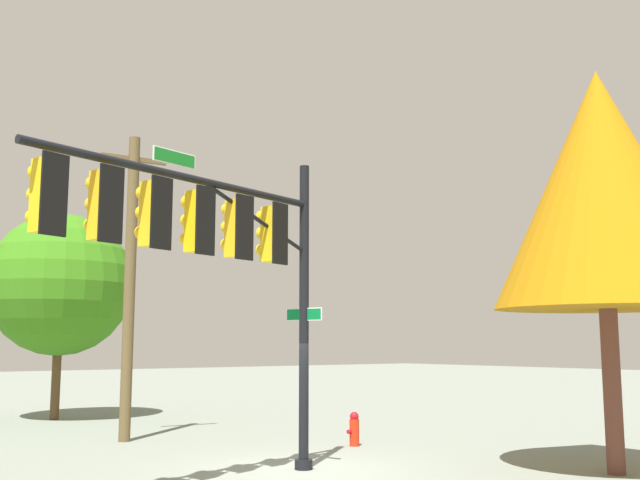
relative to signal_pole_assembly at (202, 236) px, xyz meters
name	(u,v)px	position (x,y,z in m)	size (l,w,h in m)	color
ground_plane	(304,469)	(-2.75, -0.69, -4.41)	(120.00, 120.00, 0.00)	gray
signal_pole_assembly	(202,236)	(0.00, 0.00, 0.00)	(6.45, 2.24, 6.22)	black
utility_pole	(130,281)	(-1.59, -7.00, -0.25)	(1.80, 0.31, 8.07)	brown
fire_hydrant	(354,429)	(-5.77, -2.74, -3.99)	(0.33, 0.24, 0.83)	red
tree_near	(602,188)	(-7.22, 3.42, 1.22)	(4.43, 4.43, 8.11)	brown
tree_mid	(61,285)	(-1.95, -13.77, 0.09)	(4.83, 4.83, 6.92)	#503921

